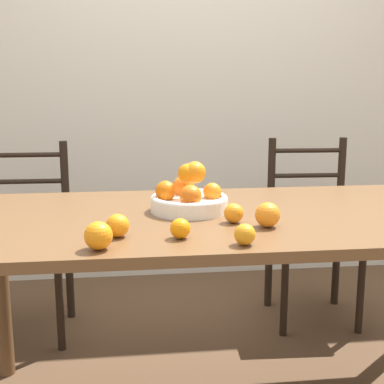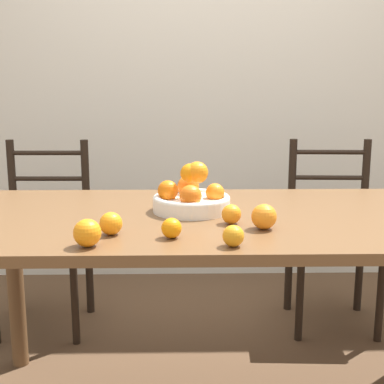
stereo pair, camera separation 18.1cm
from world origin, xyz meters
TOP-DOWN VIEW (x-y plane):
  - wall_back at (0.00, 1.52)m, footprint 8.00×0.06m
  - dining_table at (0.00, 0.00)m, footprint 1.94×0.90m
  - fruit_bowl at (-0.14, 0.05)m, footprint 0.28×0.28m
  - orange_loose_0 at (0.08, -0.19)m, footprint 0.08×0.08m
  - orange_loose_1 at (-0.39, -0.25)m, footprint 0.07×0.07m
  - orange_loose_2 at (-0.21, -0.29)m, footprint 0.06×0.06m
  - orange_loose_3 at (-0.02, -0.13)m, footprint 0.06×0.06m
  - orange_loose_4 at (-0.44, -0.36)m, footprint 0.08×0.08m
  - orange_loose_5 at (-0.03, -0.37)m, footprint 0.06×0.06m
  - chair_left at (-0.87, 0.78)m, footprint 0.43×0.41m
  - chair_right at (0.58, 0.78)m, footprint 0.44×0.42m

SIDE VIEW (x-z plane):
  - chair_left at x=-0.87m, z-range -0.01..0.93m
  - chair_right at x=0.58m, z-range -0.01..0.93m
  - dining_table at x=0.00m, z-range 0.29..1.06m
  - orange_loose_2 at x=-0.21m, z-range 0.77..0.83m
  - orange_loose_5 at x=-0.03m, z-range 0.77..0.83m
  - orange_loose_3 at x=-0.02m, z-range 0.77..0.83m
  - orange_loose_1 at x=-0.39m, z-range 0.77..0.84m
  - orange_loose_4 at x=-0.44m, z-range 0.77..0.85m
  - orange_loose_0 at x=0.08m, z-range 0.77..0.85m
  - fruit_bowl at x=-0.14m, z-range 0.73..0.91m
  - wall_back at x=0.00m, z-range 0.00..2.60m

